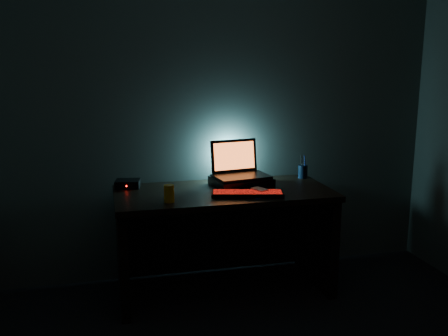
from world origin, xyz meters
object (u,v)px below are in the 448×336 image
keyboard (247,194)px  juice_glass (169,194)px  mouse (260,191)px  router (128,184)px  laptop (238,168)px  pen_cup (303,172)px

keyboard → juice_glass: (-0.53, -0.03, 0.04)m
mouse → router: (-0.86, 0.38, 0.01)m
laptop → router: 0.80m
laptop → keyboard: 0.35m
juice_glass → router: bearing=118.4°
laptop → keyboard: bearing=-103.5°
keyboard → laptop: bearing=99.4°
mouse → keyboard: bearing=172.0°
pen_cup → router: pen_cup is taller
mouse → juice_glass: size_ratio=0.98×
laptop → juice_glass: size_ratio=3.72×
laptop → pen_cup: (0.53, 0.07, -0.07)m
pen_cup → juice_glass: juice_glass is taller
laptop → keyboard: laptop is taller
pen_cup → mouse: bearing=-141.5°
mouse → router: size_ratio=0.58×
keyboard → juice_glass: size_ratio=4.46×
router → pen_cup: bearing=9.6°
pen_cup → router: (-1.33, 0.01, -0.02)m
juice_glass → router: 0.50m
laptop → pen_cup: bearing=-1.8°
keyboard → router: router is taller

